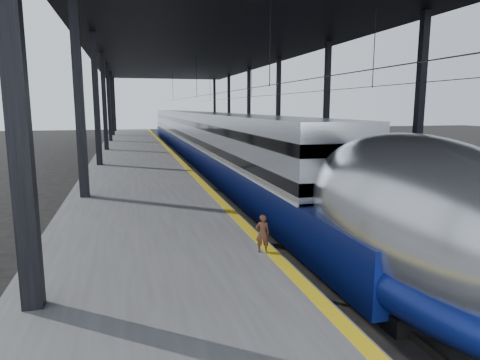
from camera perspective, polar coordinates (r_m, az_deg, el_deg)
name	(u,v)px	position (r m, az deg, el deg)	size (l,w,h in m)	color
ground	(258,247)	(14.31, 2.48, -8.91)	(160.00, 160.00, 0.00)	black
platform	(136,162)	(33.20, -13.69, 2.38)	(6.00, 80.00, 1.00)	#4C4C4F
yellow_strip	(173,154)	(33.31, -8.90, 3.44)	(0.30, 80.00, 0.01)	gold
rails	(239,164)	(34.33, -0.19, 2.18)	(6.52, 80.00, 0.16)	slate
canopy	(205,46)	(33.79, -4.67, 17.40)	(18.00, 75.00, 9.47)	black
tgv_train	(202,139)	(36.13, -5.08, 5.48)	(2.89, 65.20, 4.15)	#B7B9BF
second_train	(227,131)	(49.26, -1.75, 6.49)	(2.61, 56.05, 3.60)	navy
child	(262,233)	(10.66, 3.01, -7.12)	(0.35, 0.23, 0.96)	#482818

